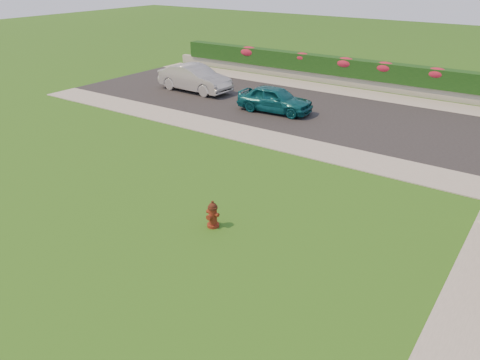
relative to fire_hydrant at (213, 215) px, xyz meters
The scene contains 14 objects.
ground 1.65m from the fire_hydrant, 75.69° to the right, with size 120.00×120.00×0.00m, color black.
street_far 13.27m from the fire_hydrant, 110.30° to the left, with size 26.00×8.00×0.04m, color black.
sidewalk_far 9.33m from the fire_hydrant, 126.97° to the left, with size 24.00×2.00×0.04m, color gray.
sidewalk_beyond 17.46m from the fire_hydrant, 91.98° to the left, with size 34.00×2.00×0.04m, color gray.
retaining_wall 18.95m from the fire_hydrant, 91.82° to the left, with size 34.00×0.40×0.60m, color gray.
hedge 19.07m from the fire_hydrant, 91.81° to the left, with size 32.00×0.90×1.10m, color black.
fire_hydrant is the anchor object (origin of this frame).
sedan_teal 12.08m from the fire_hydrant, 112.23° to the left, with size 1.60×3.98×1.36m, color #0B4C57.
sedan_silver 16.29m from the fire_hydrant, 131.68° to the left, with size 1.67×4.78×1.57m, color #A2A6AA.
flower_clump_a 22.14m from the fire_hydrant, 121.07° to the left, with size 1.46×0.94×0.73m, color #BB203E.
flower_clump_b 20.27m from the fire_hydrant, 110.64° to the left, with size 1.19×0.76×0.59m, color #BB203E.
flower_clump_c 19.40m from the fire_hydrant, 102.03° to the left, with size 1.39×0.89×0.69m, color #BB203E.
flower_clump_d 19.03m from the fire_hydrant, 94.52° to the left, with size 1.34×0.86×0.67m, color #BB203E.
flower_clump_e 19.03m from the fire_hydrant, 85.41° to the left, with size 1.32×0.85×0.66m, color #BB203E.
Camera 1 is at (7.20, -7.93, 7.18)m, focal length 35.00 mm.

